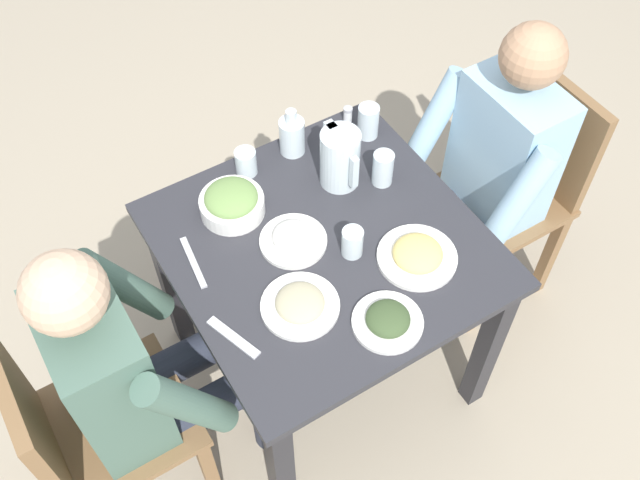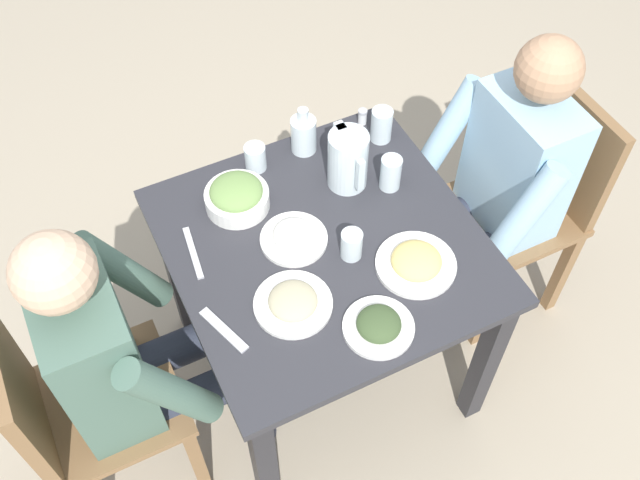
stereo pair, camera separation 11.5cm
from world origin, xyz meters
TOP-DOWN VIEW (x-y plane):
  - ground_plane at (0.00, 0.00)m, footprint 8.00×8.00m
  - dining_table at (0.00, 0.00)m, footprint 0.86×0.86m
  - chair_near at (0.06, -0.80)m, footprint 0.40×0.40m
  - chair_far at (-0.02, 0.80)m, footprint 0.40×0.40m
  - diner_near at (0.06, -0.59)m, footprint 0.48×0.53m
  - diner_far at (-0.02, 0.59)m, footprint 0.48×0.53m
  - water_pitcher at (-0.18, 0.16)m, footprint 0.16×0.12m
  - salad_bowl at (-0.24, -0.17)m, footprint 0.19×0.19m
  - plate_beans at (0.15, -0.17)m, footprint 0.21×0.21m
  - plate_fries at (0.18, 0.19)m, footprint 0.23×0.23m
  - plate_yoghurt at (-0.05, -0.08)m, footprint 0.19×0.19m
  - plate_dolmas at (0.31, 0.00)m, footprint 0.19×0.19m
  - water_glass_near_left at (0.07, 0.05)m, footprint 0.06×0.06m
  - water_glass_far_right at (-0.30, 0.35)m, footprint 0.07×0.07m
  - water_glass_far_left at (-0.11, 0.27)m, footprint 0.06×0.06m
  - water_glass_near_right at (-0.36, -0.06)m, footprint 0.07×0.07m
  - oil_carafe at (-0.36, 0.11)m, footprint 0.08×0.08m
  - salt_shaker at (-0.39, 0.33)m, footprint 0.03×0.03m
  - fork_near at (0.14, -0.36)m, footprint 0.17×0.08m
  - knife_near at (-0.13, -0.35)m, footprint 0.19×0.04m

SIDE VIEW (x-z plane):
  - ground_plane at x=0.00m, z-range 0.00..0.00m
  - chair_near at x=0.06m, z-range 0.06..0.96m
  - chair_far at x=-0.02m, z-range 0.06..0.96m
  - dining_table at x=0.00m, z-range 0.24..0.97m
  - diner_near at x=0.06m, z-range 0.06..1.26m
  - diner_far at x=-0.02m, z-range 0.06..1.26m
  - fork_near at x=0.14m, z-range 0.73..0.74m
  - knife_near at x=-0.13m, z-range 0.73..0.74m
  - plate_beans at x=0.15m, z-range 0.73..0.77m
  - plate_dolmas at x=0.31m, z-range 0.73..0.78m
  - plate_fries at x=0.18m, z-range 0.73..0.78m
  - plate_yoghurt at x=-0.05m, z-range 0.72..0.78m
  - salt_shaker at x=-0.39m, z-range 0.73..0.79m
  - salad_bowl at x=-0.24m, z-range 0.73..0.82m
  - water_glass_near_right at x=-0.36m, z-range 0.73..0.82m
  - water_glass_near_left at x=0.07m, z-range 0.73..0.83m
  - water_glass_far_left at x=-0.11m, z-range 0.73..0.85m
  - oil_carafe at x=-0.36m, z-range 0.71..0.87m
  - water_glass_far_right at x=-0.30m, z-range 0.73..0.85m
  - water_pitcher at x=-0.18m, z-range 0.73..0.92m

